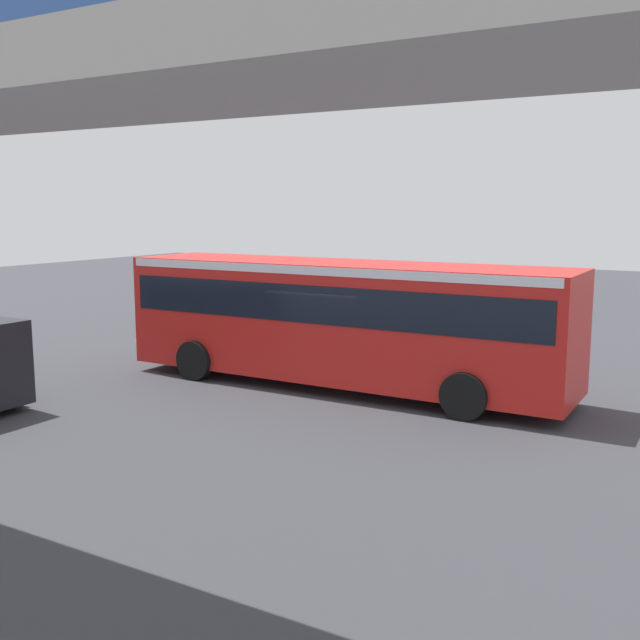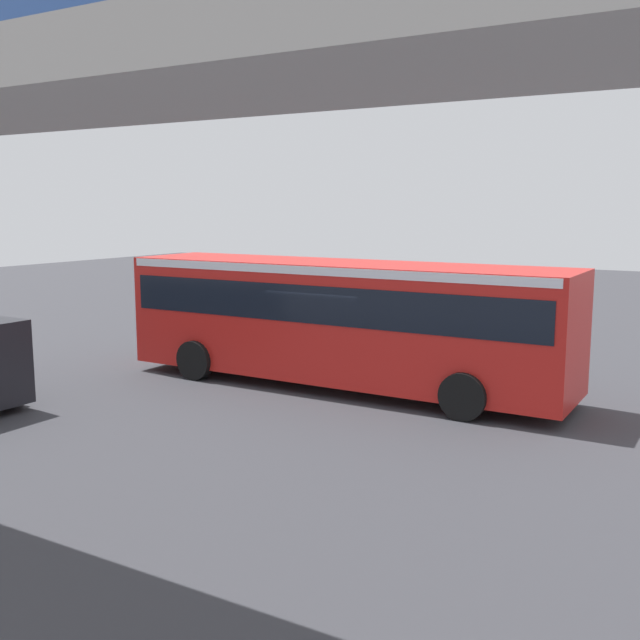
# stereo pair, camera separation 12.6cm
# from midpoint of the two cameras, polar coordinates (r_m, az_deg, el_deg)

# --- Properties ---
(ground) EXTENTS (80.00, 80.00, 0.00)m
(ground) POSITION_cam_midpoint_polar(r_m,az_deg,el_deg) (18.80, 0.99, -5.15)
(ground) COLOR #38383D
(city_bus) EXTENTS (11.54, 2.85, 3.15)m
(city_bus) POSITION_cam_midpoint_polar(r_m,az_deg,el_deg) (18.45, 1.45, 0.55)
(city_bus) COLOR red
(city_bus) RESTS_ON ground
(traffic_sign) EXTENTS (0.08, 0.60, 2.80)m
(traffic_sign) POSITION_cam_midpoint_polar(r_m,az_deg,el_deg) (24.74, -10.30, 2.52)
(traffic_sign) COLOR slate
(traffic_sign) RESTS_ON ground
(lane_dash_left) EXTENTS (2.00, 0.20, 0.01)m
(lane_dash_left) POSITION_cam_midpoint_polar(r_m,az_deg,el_deg) (19.41, 14.80, -4.99)
(lane_dash_left) COLOR silver
(lane_dash_left) RESTS_ON ground
(lane_dash_centre) EXTENTS (2.00, 0.20, 0.01)m
(lane_dash_centre) POSITION_cam_midpoint_polar(r_m,az_deg,el_deg) (20.78, 4.10, -3.81)
(lane_dash_centre) COLOR silver
(lane_dash_centre) RESTS_ON ground
(lane_dash_right) EXTENTS (2.00, 0.20, 0.01)m
(lane_dash_right) POSITION_cam_midpoint_polar(r_m,az_deg,el_deg) (22.79, -4.98, -2.70)
(lane_dash_right) COLOR silver
(lane_dash_right) RESTS_ON ground
(lane_dash_rightmost) EXTENTS (2.00, 0.20, 0.01)m
(lane_dash_rightmost) POSITION_cam_midpoint_polar(r_m,az_deg,el_deg) (25.27, -12.42, -1.74)
(lane_dash_rightmost) COLOR silver
(lane_dash_rightmost) RESTS_ON ground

